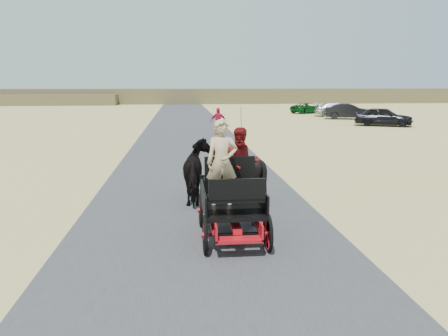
{
  "coord_description": "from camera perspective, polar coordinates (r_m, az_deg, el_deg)",
  "views": [
    {
      "loc": [
        -0.49,
        -11.09,
        3.24
      ],
      "look_at": [
        0.58,
        -0.6,
        1.2
      ],
      "focal_mm": 35.0,
      "sensor_mm": 36.0,
      "label": 1
    }
  ],
  "objects": [
    {
      "name": "ground",
      "position": [
        11.57,
        -3.16,
        -5.33
      ],
      "size": [
        140.0,
        140.0,
        0.0
      ],
      "primitive_type": "plane",
      "color": "tan"
    },
    {
      "name": "road",
      "position": [
        11.57,
        -3.16,
        -5.31
      ],
      "size": [
        6.0,
        140.0,
        0.01
      ],
      "primitive_type": "cube",
      "color": "#38383A",
      "rests_on": "ground"
    },
    {
      "name": "ridge_far",
      "position": [
        73.12,
        -5.49,
        9.32
      ],
      "size": [
        140.0,
        6.0,
        2.4
      ],
      "primitive_type": "cube",
      "color": "brown",
      "rests_on": "ground"
    },
    {
      "name": "carriage",
      "position": [
        9.41,
        0.99,
        -6.89
      ],
      "size": [
        1.3,
        2.4,
        0.72
      ],
      "primitive_type": null,
      "color": "black",
      "rests_on": "ground"
    },
    {
      "name": "horse_left",
      "position": [
        12.14,
        -3.25,
        -0.43
      ],
      "size": [
        0.91,
        2.01,
        1.7
      ],
      "primitive_type": "imported",
      "rotation": [
        0.0,
        0.0,
        3.14
      ],
      "color": "black",
      "rests_on": "ground"
    },
    {
      "name": "horse_right",
      "position": [
        12.24,
        1.9,
        -0.32
      ],
      "size": [
        1.37,
        1.54,
        1.7
      ],
      "primitive_type": "imported",
      "rotation": [
        0.0,
        0.0,
        3.14
      ],
      "color": "black",
      "rests_on": "ground"
    },
    {
      "name": "driver_man",
      "position": [
        9.13,
        -0.27,
        0.72
      ],
      "size": [
        0.66,
        0.43,
        1.8
      ],
      "primitive_type": "imported",
      "color": "tan",
      "rests_on": "carriage"
    },
    {
      "name": "passenger_woman",
      "position": [
        9.74,
        2.35,
        0.7
      ],
      "size": [
        0.77,
        0.6,
        1.58
      ],
      "primitive_type": "imported",
      "color": "#660C0F",
      "rests_on": "carriage"
    },
    {
      "name": "pedestrian",
      "position": [
        28.19,
        -0.74,
        6.13
      ],
      "size": [
        1.02,
        0.43,
        1.73
      ],
      "primitive_type": "imported",
      "rotation": [
        0.0,
        0.0,
        3.16
      ],
      "color": "#B21432",
      "rests_on": "ground"
    },
    {
      "name": "car_a",
      "position": [
        36.17,
        20.11,
        6.32
      ],
      "size": [
        4.6,
        3.35,
        1.46
      ],
      "primitive_type": "imported",
      "rotation": [
        0.0,
        0.0,
        1.14
      ],
      "color": "black",
      "rests_on": "ground"
    },
    {
      "name": "car_b",
      "position": [
        42.21,
        15.99,
        7.12
      ],
      "size": [
        4.59,
        2.72,
        1.43
      ],
      "primitive_type": "imported",
      "rotation": [
        0.0,
        0.0,
        1.27
      ],
      "color": "black",
      "rests_on": "ground"
    },
    {
      "name": "car_c",
      "position": [
        45.48,
        14.8,
        7.42
      ],
      "size": [
        5.17,
        2.94,
        1.41
      ],
      "primitive_type": "imported",
      "rotation": [
        0.0,
        0.0,
        1.36
      ],
      "color": "#B2B2B7",
      "rests_on": "ground"
    },
    {
      "name": "car_d",
      "position": [
        49.67,
        10.98,
        7.69
      ],
      "size": [
        4.48,
        3.33,
        1.13
      ],
      "primitive_type": "imported",
      "rotation": [
        0.0,
        0.0,
        1.97
      ],
      "color": "#0C4C19",
      "rests_on": "ground"
    }
  ]
}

